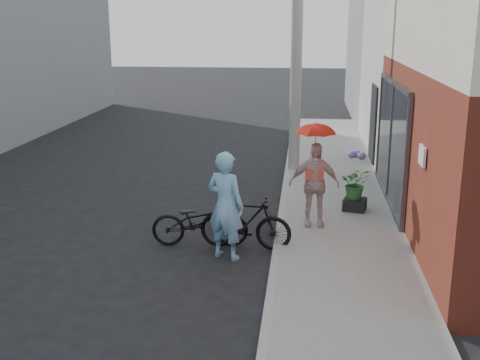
% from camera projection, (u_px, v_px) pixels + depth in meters
% --- Properties ---
extents(ground, '(80.00, 80.00, 0.00)m').
position_uv_depth(ground, '(218.00, 262.00, 9.82)').
color(ground, black).
rests_on(ground, ground).
extents(sidewalk, '(2.20, 24.00, 0.12)m').
position_uv_depth(sidewalk, '(341.00, 223.00, 11.50)').
color(sidewalk, gray).
rests_on(sidewalk, ground).
extents(curb, '(0.12, 24.00, 0.12)m').
position_uv_depth(curb, '(281.00, 221.00, 11.63)').
color(curb, '#9E9E99').
rests_on(curb, ground).
extents(east_building_far, '(8.00, 8.00, 7.00)m').
position_uv_depth(east_building_far, '(458.00, 28.00, 23.51)').
color(east_building_far, gray).
rests_on(east_building_far, ground).
extents(utility_pole, '(0.28, 0.28, 7.00)m').
position_uv_depth(utility_pole, '(297.00, 33.00, 14.55)').
color(utility_pole, '#9E9E99').
rests_on(utility_pole, ground).
extents(officer, '(0.78, 0.67, 1.81)m').
position_uv_depth(officer, '(226.00, 206.00, 9.78)').
color(officer, '#7EB8E0').
rests_on(officer, ground).
extents(bike_left, '(1.73, 0.73, 0.88)m').
position_uv_depth(bike_left, '(200.00, 221.00, 10.44)').
color(bike_left, black).
rests_on(bike_left, ground).
extents(bike_right, '(1.63, 0.59, 0.96)m').
position_uv_depth(bike_right, '(245.00, 222.00, 10.28)').
color(bike_right, black).
rests_on(bike_right, ground).
extents(kimono_woman, '(0.94, 0.43, 1.57)m').
position_uv_depth(kimono_woman, '(314.00, 184.00, 11.03)').
color(kimono_woman, beige).
rests_on(kimono_woman, sidewalk).
extents(parasol, '(0.72, 0.72, 0.63)m').
position_uv_depth(parasol, '(316.00, 125.00, 10.74)').
color(parasol, red).
rests_on(parasol, kimono_woman).
extents(planter, '(0.52, 0.52, 0.23)m').
position_uv_depth(planter, '(355.00, 204.00, 12.09)').
color(planter, black).
rests_on(planter, sidewalk).
extents(potted_plant, '(0.58, 0.50, 0.64)m').
position_uv_depth(potted_plant, '(356.00, 183.00, 11.98)').
color(potted_plant, '#2B6B30').
rests_on(potted_plant, planter).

